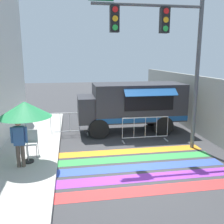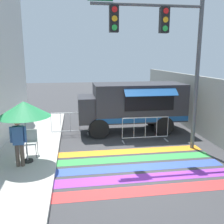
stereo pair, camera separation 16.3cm
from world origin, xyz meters
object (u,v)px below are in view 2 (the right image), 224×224
Objects in this scene: food_truck at (131,103)px; folding_chair at (31,140)px; traffic_signal_pole at (164,42)px; barricade_side at (70,124)px; barricade_front at (145,129)px; patio_umbrella at (24,109)px; vendor_person at (19,140)px.

food_truck reaches higher than folding_chair.
traffic_signal_pole is 5.80m from barricade_side.
barricade_front is at bearing -24.10° from barricade_side.
food_truck is 5.30m from folding_chair.
food_truck is at bearing 103.07° from traffic_signal_pole.
patio_umbrella is 1.18× the size of barricade_side.
vendor_person is at bearing -167.99° from traffic_signal_pole.
traffic_signal_pole is 6.16m from folding_chair.
food_truck is 2.87× the size of barricade_side.
barricade_side is at bearing -177.31° from food_truck.
patio_umbrella is 2.25× the size of folding_chair.
patio_umbrella is 5.31m from barricade_front.
food_truck is 6.01m from vendor_person.
folding_chair is 3.06m from barricade_side.
patio_umbrella reaches higher than barricade_side.
traffic_signal_pole is 6.25m from vendor_person.
patio_umbrella is at bearing 52.12° from vendor_person.
barricade_side is (-3.00, -0.14, -0.91)m from food_truck.
traffic_signal_pole is at bearing 8.42° from folding_chair.
food_truck is 3.96m from traffic_signal_pole.
food_truck is at bearing 29.66° from vendor_person.
traffic_signal_pole is 2.76× the size of patio_umbrella.
traffic_signal_pole is at bearing -35.33° from barricade_side.
patio_umbrella is 1.44m from folding_chair.
folding_chair is at bearing -147.07° from food_truck.
folding_chair is at bearing -165.47° from barricade_front.
barricade_side is at bearing 56.40° from vendor_person.
barricade_front is at bearing 21.42° from folding_chair.
traffic_signal_pole reaches higher than vendor_person.
patio_umbrella is 1.01× the size of barricade_front.
vendor_person is 0.77× the size of barricade_front.
food_truck is at bearing 101.12° from barricade_front.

